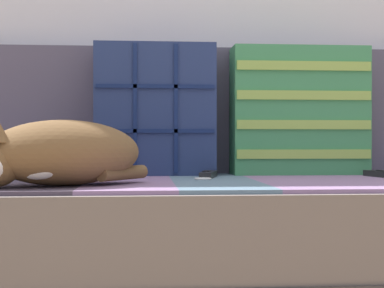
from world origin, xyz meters
TOP-DOWN VIEW (x-y plane):
  - couch at (0.00, 0.12)m, footprint 1.71×0.85m
  - sofa_backrest at (0.00, 0.48)m, footprint 1.67×0.14m
  - throw_pillow_quilted at (-0.16, 0.33)m, footprint 0.38×0.14m
  - throw_pillow_striped at (0.31, 0.33)m, footprint 0.44×0.14m
  - sleeping_cat at (-0.40, -0.12)m, footprint 0.43×0.35m
  - game_remote_near at (0.52, 0.16)m, footprint 0.08×0.20m
  - game_remote_far at (-0.01, 0.18)m, footprint 0.09×0.20m

SIDE VIEW (x-z plane):
  - couch at x=0.00m, z-range 0.00..0.35m
  - game_remote_near at x=0.52m, z-range 0.35..0.38m
  - game_remote_far at x=-0.01m, z-range 0.35..0.38m
  - sleeping_cat at x=-0.40m, z-range 0.35..0.51m
  - throw_pillow_striped at x=0.31m, z-range 0.36..0.77m
  - throw_pillow_quilted at x=-0.16m, z-range 0.36..0.77m
  - sofa_backrest at x=0.00m, z-range 0.36..0.78m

